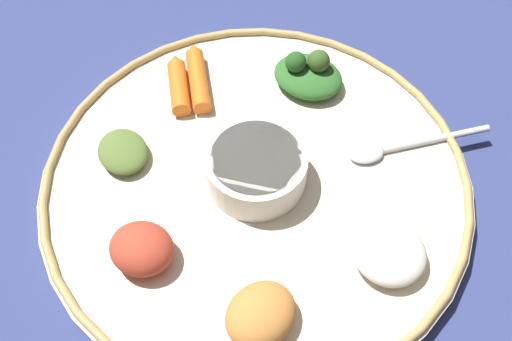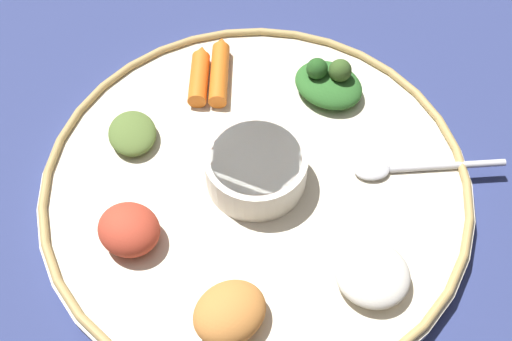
{
  "view_description": "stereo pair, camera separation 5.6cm",
  "coord_description": "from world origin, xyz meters",
  "px_view_note": "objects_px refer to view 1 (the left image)",
  "views": [
    {
      "loc": [
        -0.25,
        -0.19,
        0.49
      ],
      "look_at": [
        0.0,
        0.0,
        0.03
      ],
      "focal_mm": 42.34,
      "sensor_mm": 36.0,
      "label": 1
    },
    {
      "loc": [
        -0.22,
        -0.23,
        0.49
      ],
      "look_at": [
        0.0,
        0.0,
        0.03
      ],
      "focal_mm": 42.34,
      "sensor_mm": 36.0,
      "label": 2
    }
  ],
  "objects_px": {
    "greens_pile": "(308,74)",
    "carrot_outer": "(178,83)",
    "spoon": "(397,147)",
    "carrot_near_spoon": "(198,76)",
    "center_bowl": "(256,167)"
  },
  "relations": [
    {
      "from": "greens_pile",
      "to": "carrot_outer",
      "type": "distance_m",
      "value": 0.14
    },
    {
      "from": "spoon",
      "to": "carrot_near_spoon",
      "type": "xyz_separation_m",
      "value": [
        -0.05,
        0.21,
        0.01
      ]
    },
    {
      "from": "greens_pile",
      "to": "carrot_near_spoon",
      "type": "xyz_separation_m",
      "value": [
        -0.07,
        0.09,
        -0.01
      ]
    },
    {
      "from": "carrot_outer",
      "to": "greens_pile",
      "type": "bearing_deg",
      "value": -50.43
    },
    {
      "from": "spoon",
      "to": "greens_pile",
      "type": "distance_m",
      "value": 0.12
    },
    {
      "from": "carrot_outer",
      "to": "carrot_near_spoon",
      "type": "bearing_deg",
      "value": -26.42
    },
    {
      "from": "greens_pile",
      "to": "carrot_near_spoon",
      "type": "bearing_deg",
      "value": 125.13
    },
    {
      "from": "carrot_outer",
      "to": "spoon",
      "type": "bearing_deg",
      "value": -73.41
    },
    {
      "from": "center_bowl",
      "to": "greens_pile",
      "type": "xyz_separation_m",
      "value": [
        0.13,
        0.03,
        -0.0
      ]
    },
    {
      "from": "spoon",
      "to": "carrot_outer",
      "type": "height_order",
      "value": "carrot_outer"
    },
    {
      "from": "greens_pile",
      "to": "carrot_outer",
      "type": "relative_size",
      "value": 1.18
    },
    {
      "from": "spoon",
      "to": "carrot_near_spoon",
      "type": "bearing_deg",
      "value": 102.35
    },
    {
      "from": "center_bowl",
      "to": "carrot_outer",
      "type": "bearing_deg",
      "value": 71.91
    },
    {
      "from": "center_bowl",
      "to": "greens_pile",
      "type": "distance_m",
      "value": 0.13
    },
    {
      "from": "center_bowl",
      "to": "carrot_near_spoon",
      "type": "relative_size",
      "value": 1.19
    }
  ]
}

